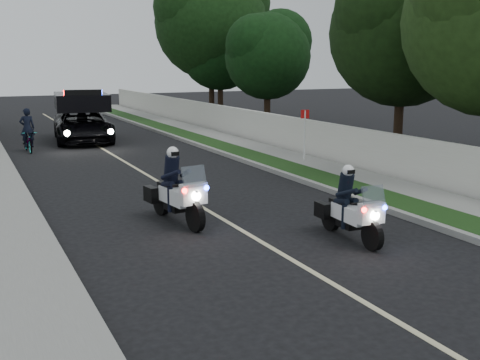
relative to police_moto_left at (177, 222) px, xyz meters
name	(u,v)px	position (x,y,z in m)	size (l,w,h in m)	color
ground	(263,243)	(1.10, -2.36, 0.00)	(120.00, 120.00, 0.00)	black
curb_right	(237,158)	(5.20, 7.64, 0.07)	(0.20, 60.00, 0.15)	gray
grass_verge	(253,157)	(5.90, 7.64, 0.08)	(1.20, 60.00, 0.16)	#193814
sidewalk_right	(281,155)	(7.20, 7.64, 0.08)	(1.40, 60.00, 0.16)	gray
property_wall	(302,137)	(8.20, 7.64, 0.75)	(0.22, 60.00, 1.50)	beige
curb_left	(15,175)	(-3.00, 7.64, 0.07)	(0.20, 60.00, 0.15)	gray
lane_marking	(135,168)	(1.10, 7.64, 0.00)	(0.12, 50.00, 0.01)	#BFB78C
police_moto_left	(177,222)	(0.00, 0.00, 0.00)	(0.75, 2.16, 1.83)	silver
police_moto_right	(349,239)	(2.92, -2.93, 0.00)	(0.68, 1.93, 1.64)	silver
police_suv	(84,142)	(0.82, 15.70, 0.00)	(2.59, 5.59, 2.72)	black
bicycle	(29,152)	(-1.95, 13.39, 0.00)	(0.59, 1.70, 0.89)	black
cyclist	(29,152)	(-1.95, 13.39, 0.00)	(0.60, 0.40, 1.67)	black
sign_post	(304,164)	(7.10, 5.71, 0.00)	(0.33, 0.33, 2.11)	#A4160B
tree_right_a	(396,158)	(11.20, 5.30, 0.00)	(5.68, 5.68, 9.47)	black
tree_right_c	(267,130)	(11.12, 16.17, 0.00)	(4.76, 4.76, 7.94)	black
tree_right_d	(212,119)	(10.80, 23.42, 0.00)	(7.32, 7.32, 12.21)	#153612
tree_right_e	(221,120)	(11.24, 22.96, 0.00)	(5.39, 5.39, 8.99)	black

